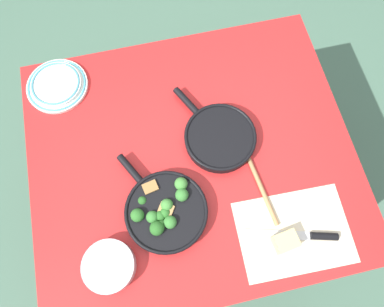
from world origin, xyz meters
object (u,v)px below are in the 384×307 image
prep_bowl_steel (109,266)px  wooden_spoon (251,163)px  dinner_plate_stack (57,85)px  skillet_broccoli (165,211)px  skillet_eggs (219,137)px  cheese_block (285,241)px  grater_knife (304,236)px

prep_bowl_steel → wooden_spoon: bearing=23.6°
wooden_spoon → dinner_plate_stack: 0.76m
skillet_broccoli → prep_bowl_steel: skillet_broccoli is taller
skillet_broccoli → dinner_plate_stack: skillet_broccoli is taller
skillet_eggs → prep_bowl_steel: size_ratio=2.17×
skillet_eggs → cheese_block: 0.40m
wooden_spoon → cheese_block: size_ratio=4.55×
cheese_block → dinner_plate_stack: size_ratio=0.35×
wooden_spoon → cheese_block: bearing=179.6°
skillet_broccoli → prep_bowl_steel: size_ratio=2.23×
prep_bowl_steel → cheese_block: bearing=-5.2°
cheese_block → prep_bowl_steel: size_ratio=0.49×
cheese_block → prep_bowl_steel: bearing=174.8°
dinner_plate_stack → grater_knife: bearing=-45.2°
skillet_broccoli → prep_bowl_steel: bearing=94.3°
skillet_eggs → grater_knife: (0.18, -0.38, -0.01)m
dinner_plate_stack → wooden_spoon: bearing=-36.0°
wooden_spoon → cheese_block: cheese_block is taller
wooden_spoon → dinner_plate_stack: (-0.61, 0.45, 0.00)m
skillet_broccoli → cheese_block: bearing=-145.0°
dinner_plate_stack → prep_bowl_steel: 0.68m
wooden_spoon → grater_knife: size_ratio=1.24×
skillet_eggs → skillet_broccoli: bearing=105.0°
wooden_spoon → dinner_plate_stack: dinner_plate_stack is taller
skillet_broccoli → prep_bowl_steel: 0.24m
skillet_eggs → wooden_spoon: (0.08, -0.11, -0.01)m
skillet_eggs → cheese_block: bearing=169.5°
grater_knife → wooden_spoon: bearing=-54.8°
grater_knife → dinner_plate_stack: dinner_plate_stack is taller
skillet_broccoli → prep_bowl_steel: (-0.20, -0.13, -0.00)m
skillet_broccoli → grater_knife: (0.41, -0.17, -0.02)m
skillet_eggs → grater_knife: 0.42m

